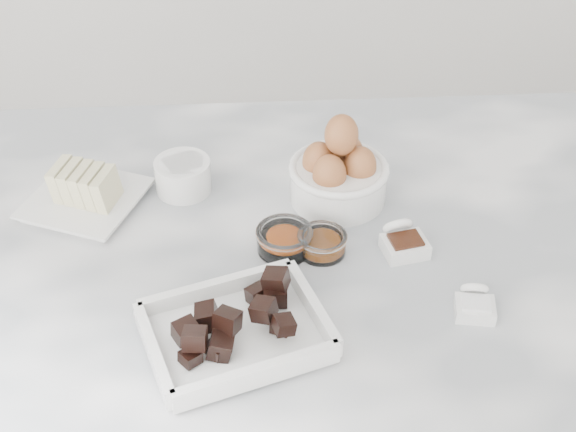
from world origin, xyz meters
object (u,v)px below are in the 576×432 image
object	(u,v)px
chocolate_dish	(236,328)
butter_plate	(82,192)
zest_bowl	(284,239)
egg_bowl	(339,172)
sugar_ramekin	(183,175)
honey_bowl	(322,243)
vanilla_spoon	(403,241)
salt_spoon	(475,304)

from	to	relation	value
chocolate_dish	butter_plate	bearing A→B (deg)	127.88
butter_plate	zest_bowl	xyz separation A→B (m)	(0.28, -0.12, -0.00)
egg_bowl	zest_bowl	world-z (taller)	egg_bowl
sugar_ramekin	zest_bowl	bearing A→B (deg)	-45.60
honey_bowl	vanilla_spoon	distance (m)	0.11
butter_plate	salt_spoon	bearing A→B (deg)	-25.68
egg_bowl	vanilla_spoon	xyz separation A→B (m)	(0.08, -0.12, -0.03)
sugar_ramekin	zest_bowl	xyz separation A→B (m)	(0.14, -0.14, -0.01)
butter_plate	salt_spoon	distance (m)	0.57
butter_plate	zest_bowl	world-z (taller)	butter_plate
butter_plate	sugar_ramekin	size ratio (longest dim) A/B	2.40
chocolate_dish	salt_spoon	world-z (taller)	chocolate_dish
salt_spoon	butter_plate	bearing A→B (deg)	154.32
sugar_ramekin	honey_bowl	world-z (taller)	sugar_ramekin
sugar_ramekin	butter_plate	bearing A→B (deg)	-168.78
chocolate_dish	sugar_ramekin	distance (m)	0.32
zest_bowl	vanilla_spoon	distance (m)	0.16
chocolate_dish	zest_bowl	world-z (taller)	chocolate_dish
sugar_ramekin	salt_spoon	size ratio (longest dim) A/B	1.27
sugar_ramekin	salt_spoon	xyz separation A→B (m)	(0.37, -0.27, -0.01)
butter_plate	egg_bowl	world-z (taller)	egg_bowl
honey_bowl	vanilla_spoon	world-z (taller)	vanilla_spoon
salt_spoon	honey_bowl	bearing A→B (deg)	145.31
chocolate_dish	sugar_ramekin	world-z (taller)	chocolate_dish
honey_bowl	zest_bowl	bearing A→B (deg)	171.30
egg_bowl	salt_spoon	distance (m)	0.28
chocolate_dish	egg_bowl	size ratio (longest dim) A/B	1.72
salt_spoon	zest_bowl	bearing A→B (deg)	150.17
vanilla_spoon	butter_plate	bearing A→B (deg)	164.20
sugar_ramekin	egg_bowl	world-z (taller)	egg_bowl
egg_bowl	vanilla_spoon	size ratio (longest dim) A/B	1.85
egg_bowl	honey_bowl	size ratio (longest dim) A/B	2.14
egg_bowl	vanilla_spoon	distance (m)	0.15
honey_bowl	egg_bowl	bearing A→B (deg)	73.99
vanilla_spoon	salt_spoon	size ratio (longest dim) A/B	1.22
butter_plate	egg_bowl	bearing A→B (deg)	-0.78
chocolate_dish	vanilla_spoon	world-z (taller)	chocolate_dish
chocolate_dish	vanilla_spoon	distance (m)	0.27
sugar_ramekin	vanilla_spoon	world-z (taller)	sugar_ramekin
chocolate_dish	salt_spoon	bearing A→B (deg)	6.61
zest_bowl	salt_spoon	world-z (taller)	salt_spoon
sugar_ramekin	zest_bowl	distance (m)	0.20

